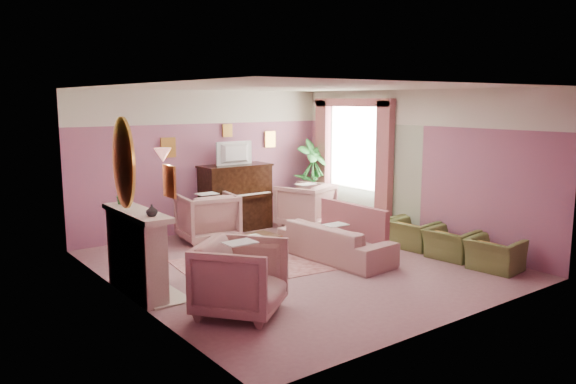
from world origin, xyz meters
TOP-DOWN VIEW (x-y plane):
  - floor at (0.00, 0.00)m, footprint 5.50×6.00m
  - ceiling at (0.00, 0.00)m, footprint 5.50×6.00m
  - wall_back at (0.00, 3.00)m, footprint 5.50×0.02m
  - wall_front at (0.00, -3.00)m, footprint 5.50×0.02m
  - wall_left at (-2.75, 0.00)m, footprint 0.02×6.00m
  - wall_right at (2.75, 0.00)m, footprint 0.02×6.00m
  - picture_rail_band at (0.00, 2.99)m, footprint 5.50×0.01m
  - stripe_panel at (2.73, 1.30)m, footprint 0.01×3.00m
  - fireplace_surround at (-2.59, 0.20)m, footprint 0.30×1.40m
  - fireplace_inset at (-2.49, 0.20)m, footprint 0.18×0.72m
  - fire_ember at (-2.45, 0.20)m, footprint 0.06×0.54m
  - mantel_shelf at (-2.56, 0.20)m, footprint 0.40×1.55m
  - hearth at (-2.39, 0.20)m, footprint 0.55×1.50m
  - mirror_frame at (-2.70, 0.20)m, footprint 0.04×0.72m
  - mirror_glass at (-2.67, 0.20)m, footprint 0.01×0.60m
  - sconce_shade at (-2.62, -0.85)m, footprint 0.20×0.20m
  - piano at (0.50, 2.68)m, footprint 1.40×0.60m
  - piano_keyshelf at (0.50, 2.33)m, footprint 1.30×0.12m
  - piano_keys at (0.50, 2.33)m, footprint 1.20×0.08m
  - piano_top at (0.50, 2.68)m, footprint 1.45×0.65m
  - television at (0.50, 2.63)m, footprint 0.80×0.12m
  - print_back_left at (-0.80, 2.96)m, footprint 0.30×0.03m
  - print_back_right at (1.55, 2.96)m, footprint 0.26×0.03m
  - print_back_mid at (0.50, 2.96)m, footprint 0.22×0.03m
  - print_left_wall at (-2.71, -1.20)m, footprint 0.03×0.28m
  - window_blind at (2.70, 1.55)m, footprint 0.03×1.40m
  - curtain_left at (2.62, 0.63)m, footprint 0.16×0.34m
  - curtain_right at (2.62, 2.47)m, footprint 0.16×0.34m
  - pelmet at (2.62, 1.55)m, footprint 0.16×2.20m
  - mantel_plant at (-2.55, 0.75)m, footprint 0.16×0.16m
  - mantel_vase at (-2.55, -0.30)m, footprint 0.16×0.16m
  - area_rug at (-0.47, 0.37)m, footprint 2.69×2.08m
  - coffee_table at (-0.64, 0.42)m, footprint 1.04×0.58m
  - table_paper at (-0.59, 0.42)m, footprint 0.35×0.28m
  - sofa at (0.68, -0.16)m, footprint 0.68×2.05m
  - sofa_throw at (1.08, -0.16)m, footprint 0.10×1.55m
  - floral_armchair_left at (-0.44, 2.16)m, footprint 0.97×0.97m
  - floral_armchair_right at (1.76, 1.99)m, footprint 0.97×0.97m
  - floral_armchair_front at (-1.85, -1.26)m, footprint 0.97×0.97m
  - olive_chair_a at (2.25, -2.09)m, footprint 0.54×0.77m
  - olive_chair_b at (2.25, -1.27)m, footprint 0.54×0.77m
  - olive_chair_c at (2.25, -0.45)m, footprint 0.54×0.77m
  - olive_chair_d at (2.25, 0.37)m, footprint 0.54×0.77m
  - side_table at (2.23, 2.52)m, footprint 0.52×0.52m
  - side_plant_big at (2.23, 2.52)m, footprint 0.30×0.30m
  - side_plant_small at (2.35, 2.42)m, footprint 0.16×0.16m
  - palm_pot at (2.37, 2.50)m, footprint 0.34×0.34m
  - palm_plant at (2.37, 2.50)m, footprint 0.76×0.76m

SIDE VIEW (x-z plane):
  - floor at x=0.00m, z-range -0.01..0.01m
  - area_rug at x=-0.47m, z-range 0.00..0.01m
  - hearth at x=-2.39m, z-range 0.00..0.02m
  - palm_pot at x=2.37m, z-range 0.00..0.34m
  - fire_ember at x=-2.45m, z-range 0.17..0.27m
  - coffee_table at x=-0.64m, z-range 0.00..0.45m
  - olive_chair_a at x=2.25m, z-range 0.00..0.67m
  - olive_chair_b at x=2.25m, z-range 0.00..0.67m
  - olive_chair_c at x=2.25m, z-range 0.00..0.67m
  - olive_chair_d at x=2.25m, z-range 0.00..0.67m
  - side_table at x=2.23m, z-range 0.00..0.70m
  - fireplace_inset at x=-2.49m, z-range 0.06..0.74m
  - sofa at x=0.68m, z-range 0.00..0.83m
  - table_paper at x=-0.59m, z-range 0.45..0.46m
  - floral_armchair_left at x=-0.44m, z-range 0.00..1.02m
  - floral_armchair_right at x=1.76m, z-range 0.00..1.02m
  - floral_armchair_front at x=-1.85m, z-range 0.00..1.02m
  - fireplace_surround at x=-2.59m, z-range 0.00..1.10m
  - sofa_throw at x=1.08m, z-range 0.32..0.88m
  - piano at x=0.50m, z-range 0.00..1.30m
  - piano_keyshelf at x=0.50m, z-range 0.69..0.75m
  - piano_keys at x=0.50m, z-range 0.75..0.77m
  - side_plant_small at x=2.35m, z-range 0.70..0.98m
  - side_plant_big at x=2.23m, z-range 0.70..1.04m
  - palm_plant at x=2.37m, z-range 0.34..1.78m
  - stripe_panel at x=2.73m, z-range 0.00..2.15m
  - mantel_shelf at x=-2.56m, z-range 1.09..1.16m
  - mantel_vase at x=-2.55m, z-range 1.15..1.31m
  - mantel_plant at x=-2.55m, z-range 1.15..1.43m
  - curtain_left at x=2.62m, z-range 0.00..2.60m
  - curtain_right at x=2.62m, z-range 0.00..2.60m
  - piano_top at x=0.50m, z-range 1.29..1.33m
  - wall_back at x=0.00m, z-range 0.00..2.80m
  - wall_front at x=0.00m, z-range 0.00..2.80m
  - wall_left at x=-2.75m, z-range 0.00..2.80m
  - wall_right at x=2.75m, z-range 0.00..2.80m
  - television at x=0.50m, z-range 1.36..1.84m
  - window_blind at x=2.70m, z-range 0.80..2.60m
  - print_back_left at x=-0.80m, z-range 1.53..1.91m
  - print_left_wall at x=-2.71m, z-range 1.54..1.90m
  - print_back_right at x=1.55m, z-range 1.61..1.95m
  - mirror_frame at x=-2.70m, z-range 1.20..2.40m
  - mirror_glass at x=-2.67m, z-range 1.27..2.33m
  - sconce_shade at x=-2.62m, z-range 1.90..2.06m
  - print_back_mid at x=0.50m, z-range 1.87..2.13m
  - picture_rail_band at x=0.00m, z-range 2.15..2.80m
  - pelmet at x=2.62m, z-range 2.48..2.64m
  - ceiling at x=0.00m, z-range 2.79..2.80m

